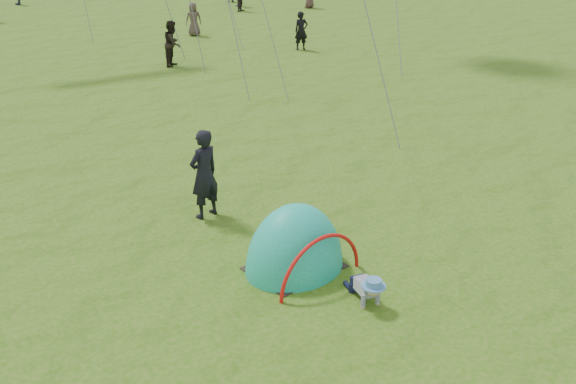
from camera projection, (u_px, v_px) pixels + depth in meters
ground at (364, 290)px, 10.82m from camera, size 140.00×140.00×0.00m
crawling_toddler at (367, 287)px, 10.39m from camera, size 0.61×0.79×0.55m
popup_tent at (295, 268)px, 11.48m from camera, size 2.12×1.85×2.44m
standing_adult at (204, 174)px, 12.98m from camera, size 0.79×0.63×1.89m
crowd_person_0 at (301, 31)px, 28.04m from camera, size 0.68×0.52×1.65m
crowd_person_4 at (194, 19)px, 31.06m from camera, size 0.86×0.66×1.58m
crowd_person_7 at (173, 44)px, 25.23m from camera, size 1.07×1.09×1.77m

